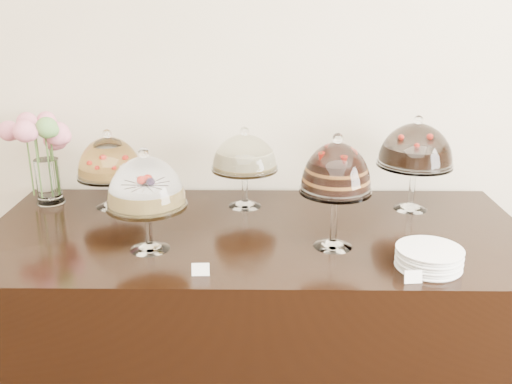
{
  "coord_description": "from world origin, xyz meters",
  "views": [
    {
      "loc": [
        -0.03,
        0.31,
        1.8
      ],
      "look_at": [
        -0.05,
        2.4,
        1.08
      ],
      "focal_mm": 40.0,
      "sensor_mm": 36.0,
      "label": 1
    }
  ],
  "objects_px": {
    "cake_stand_choco_layer": "(336,172)",
    "display_counter": "(256,326)",
    "cake_stand_dark_choco": "(416,148)",
    "cake_stand_cheesecake": "(245,156)",
    "plate_stack": "(429,258)",
    "flower_vase": "(43,146)",
    "cake_stand_fruit_tart": "(109,161)",
    "cake_stand_sugar_sponge": "(146,187)"
  },
  "relations": [
    {
      "from": "cake_stand_choco_layer",
      "to": "display_counter",
      "type": "bearing_deg",
      "value": 151.96
    },
    {
      "from": "cake_stand_choco_layer",
      "to": "cake_stand_dark_choco",
      "type": "height_order",
      "value": "cake_stand_choco_layer"
    },
    {
      "from": "cake_stand_cheesecake",
      "to": "plate_stack",
      "type": "xyz_separation_m",
      "value": [
        0.66,
        -0.61,
        -0.2
      ]
    },
    {
      "from": "cake_stand_dark_choco",
      "to": "flower_vase",
      "type": "relative_size",
      "value": 1.03
    },
    {
      "from": "cake_stand_dark_choco",
      "to": "plate_stack",
      "type": "relative_size",
      "value": 1.88
    },
    {
      "from": "cake_stand_fruit_tart",
      "to": "plate_stack",
      "type": "xyz_separation_m",
      "value": [
        1.26,
        -0.6,
        -0.18
      ]
    },
    {
      "from": "display_counter",
      "to": "cake_stand_cheesecake",
      "type": "bearing_deg",
      "value": 101.03
    },
    {
      "from": "cake_stand_fruit_tart",
      "to": "plate_stack",
      "type": "height_order",
      "value": "cake_stand_fruit_tart"
    },
    {
      "from": "cake_stand_sugar_sponge",
      "to": "cake_stand_choco_layer",
      "type": "bearing_deg",
      "value": 2.78
    },
    {
      "from": "cake_stand_sugar_sponge",
      "to": "cake_stand_fruit_tart",
      "type": "xyz_separation_m",
      "value": [
        -0.25,
        0.46,
        -0.03
      ]
    },
    {
      "from": "display_counter",
      "to": "cake_stand_choco_layer",
      "type": "relative_size",
      "value": 5.0
    },
    {
      "from": "display_counter",
      "to": "plate_stack",
      "type": "bearing_deg",
      "value": -28.89
    },
    {
      "from": "cake_stand_choco_layer",
      "to": "cake_stand_cheesecake",
      "type": "height_order",
      "value": "cake_stand_choco_layer"
    },
    {
      "from": "cake_stand_sugar_sponge",
      "to": "plate_stack",
      "type": "xyz_separation_m",
      "value": [
        1.0,
        -0.14,
        -0.21
      ]
    },
    {
      "from": "plate_stack",
      "to": "cake_stand_cheesecake",
      "type": "bearing_deg",
      "value": 137.12
    },
    {
      "from": "cake_stand_cheesecake",
      "to": "flower_vase",
      "type": "xyz_separation_m",
      "value": [
        -0.9,
        0.04,
        0.03
      ]
    },
    {
      "from": "cake_stand_choco_layer",
      "to": "cake_stand_dark_choco",
      "type": "bearing_deg",
      "value": 45.98
    },
    {
      "from": "display_counter",
      "to": "cake_stand_fruit_tart",
      "type": "height_order",
      "value": "cake_stand_fruit_tart"
    },
    {
      "from": "cake_stand_fruit_tart",
      "to": "plate_stack",
      "type": "relative_size",
      "value": 1.58
    },
    {
      "from": "cake_stand_choco_layer",
      "to": "flower_vase",
      "type": "xyz_separation_m",
      "value": [
        -1.25,
        0.47,
        -0.02
      ]
    },
    {
      "from": "flower_vase",
      "to": "cake_stand_cheesecake",
      "type": "bearing_deg",
      "value": -2.24
    },
    {
      "from": "display_counter",
      "to": "cake_stand_choco_layer",
      "type": "xyz_separation_m",
      "value": [
        0.29,
        -0.16,
        0.74
      ]
    },
    {
      "from": "display_counter",
      "to": "cake_stand_sugar_sponge",
      "type": "relative_size",
      "value": 5.59
    },
    {
      "from": "plate_stack",
      "to": "cake_stand_dark_choco",
      "type": "bearing_deg",
      "value": 82.21
    },
    {
      "from": "plate_stack",
      "to": "cake_stand_sugar_sponge",
      "type": "bearing_deg",
      "value": 171.79
    },
    {
      "from": "cake_stand_sugar_sponge",
      "to": "cake_stand_cheesecake",
      "type": "height_order",
      "value": "cake_stand_sugar_sponge"
    },
    {
      "from": "display_counter",
      "to": "cake_stand_cheesecake",
      "type": "height_order",
      "value": "cake_stand_cheesecake"
    },
    {
      "from": "cake_stand_choco_layer",
      "to": "cake_stand_fruit_tart",
      "type": "height_order",
      "value": "cake_stand_choco_layer"
    },
    {
      "from": "cake_stand_cheesecake",
      "to": "flower_vase",
      "type": "relative_size",
      "value": 0.89
    },
    {
      "from": "cake_stand_choco_layer",
      "to": "cake_stand_sugar_sponge",
      "type": "bearing_deg",
      "value": -177.22
    },
    {
      "from": "cake_stand_choco_layer",
      "to": "cake_stand_dark_choco",
      "type": "relative_size",
      "value": 1.04
    },
    {
      "from": "cake_stand_choco_layer",
      "to": "plate_stack",
      "type": "bearing_deg",
      "value": -29.67
    },
    {
      "from": "cake_stand_cheesecake",
      "to": "cake_stand_dark_choco",
      "type": "distance_m",
      "value": 0.74
    },
    {
      "from": "cake_stand_cheesecake",
      "to": "cake_stand_fruit_tart",
      "type": "relative_size",
      "value": 1.03
    },
    {
      "from": "display_counter",
      "to": "plate_stack",
      "type": "relative_size",
      "value": 9.8
    },
    {
      "from": "cake_stand_choco_layer",
      "to": "cake_stand_fruit_tart",
      "type": "bearing_deg",
      "value": 155.79
    },
    {
      "from": "cake_stand_sugar_sponge",
      "to": "display_counter",
      "type": "bearing_deg",
      "value": 25.52
    },
    {
      "from": "cake_stand_choco_layer",
      "to": "cake_stand_fruit_tart",
      "type": "xyz_separation_m",
      "value": [
        -0.95,
        0.42,
        -0.08
      ]
    },
    {
      "from": "plate_stack",
      "to": "cake_stand_fruit_tart",
      "type": "bearing_deg",
      "value": 154.39
    },
    {
      "from": "display_counter",
      "to": "cake_stand_sugar_sponge",
      "type": "height_order",
      "value": "cake_stand_sugar_sponge"
    },
    {
      "from": "flower_vase",
      "to": "plate_stack",
      "type": "relative_size",
      "value": 1.83
    },
    {
      "from": "cake_stand_sugar_sponge",
      "to": "cake_stand_dark_choco",
      "type": "bearing_deg",
      "value": 22.11
    }
  ]
}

